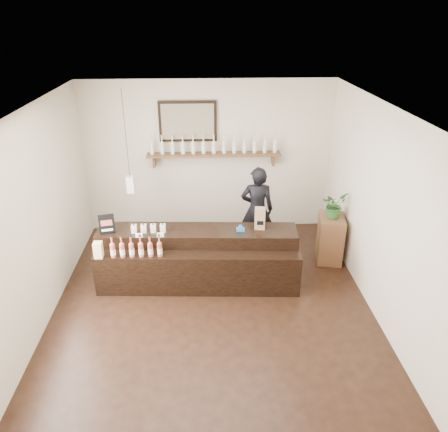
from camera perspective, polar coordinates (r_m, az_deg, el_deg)
name	(u,v)px	position (r m, az deg, el deg)	size (l,w,h in m)	color
ground	(212,303)	(6.47, -1.52, -11.29)	(5.00, 5.00, 0.00)	black
room_shell	(211,195)	(5.62, -1.72, 2.77)	(5.00, 5.00, 5.00)	beige
back_wall_decor	(200,141)	(7.85, -3.16, 9.78)	(2.66, 0.96, 1.69)	brown
counter	(197,259)	(6.73, -3.53, -5.61)	(3.05, 0.98, 0.99)	black
promo_sign	(107,224)	(6.64, -15.06, -1.05)	(0.22, 0.07, 0.32)	black
paper_bag	(260,218)	(6.58, 4.71, -0.31)	(0.17, 0.13, 0.34)	#936C47
tape_dispenser	(240,229)	(6.54, 2.16, -1.69)	(0.12, 0.05, 0.10)	blue
side_cabinet	(330,238)	(7.51, 13.68, -2.87)	(0.48, 0.60, 0.79)	brown
potted_plant	(334,205)	(7.25, 14.17, 1.41)	(0.39, 0.34, 0.43)	#2A5A24
shopkeeper	(257,204)	(7.42, 4.35, 1.53)	(0.63, 0.41, 1.73)	black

